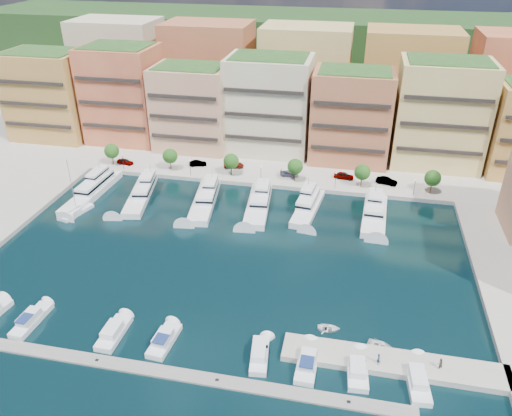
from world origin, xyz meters
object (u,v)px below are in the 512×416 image
Objects in this scene: yacht_0 at (93,189)px; car_2 at (234,165)px; lamppost_1 at (190,165)px; cruiser_8 at (357,371)px; yacht_1 at (142,192)px; car_0 at (125,162)px; tree_1 at (170,156)px; person_1 at (440,363)px; yacht_3 at (259,202)px; cruiser_4 at (164,341)px; cruiser_3 at (114,333)px; yacht_4 at (308,206)px; car_1 at (198,163)px; sailboat_2 at (76,212)px; tender_2 at (381,346)px; car_3 at (289,174)px; tree_2 at (231,161)px; cruiser_9 at (417,380)px; tree_0 at (112,151)px; cruiser_1 at (31,320)px; cruiser_7 at (307,363)px; tree_4 at (362,172)px; yacht_2 at (205,198)px; lamppost_4 at (415,185)px; car_4 at (344,176)px; person_0 at (379,359)px; lamppost_2 at (261,171)px; yacht_5 at (375,212)px; tree_3 at (295,167)px; tree_5 at (433,178)px; cruiser_6 at (259,356)px; lamppost_0 at (123,159)px; lamppost_3 at (336,178)px.

yacht_0 is 35.21m from car_2.
lamppost_1 reaches higher than cruiser_8.
yacht_1 is 4.76× the size of car_0.
person_1 is (60.10, -55.61, -2.89)m from tree_1.
yacht_0 is at bearing -174.74° from car_0.
lamppost_1 is at bearing 150.94° from yacht_3.
cruiser_8 is at bearing -166.05° from car_2.
cruiser_3 is at bearing 179.91° from cruiser_4.
cruiser_8 is 11.53m from person_1.
yacht_4 is (11.03, 0.87, -0.12)m from yacht_3.
sailboat_2 is at bearing 129.51° from car_1.
car_3 is (-21.92, 54.58, 1.25)m from tender_2.
tree_2 reaches higher than lamppost_1.
person_1 is at bearing 39.06° from cruiser_9.
cruiser_1 is (13.89, -58.11, -4.17)m from tree_0.
tree_0 is 82.12m from cruiser_7.
yacht_0 is at bearing -166.56° from tree_4.
yacht_4 is at bearing 2.21° from yacht_1.
yacht_2 reaches higher than cruiser_3.
tree_4 is 12.25m from lamppost_4.
cruiser_4 is 1.56× the size of car_4.
yacht_0 is 2.72× the size of cruiser_1.
tree_0 and tree_4 have the same top height.
tree_4 reaches higher than lamppost_1.
person_0 is (9.82, 1.51, 1.35)m from cruiser_7.
sailboat_2 is at bearing 148.57° from cruiser_7.
tree_2 is 0.75× the size of cruiser_4.
tree_0 reaches higher than lamppost_2.
yacht_0 and yacht_5 have the same top height.
yacht_3 is at bearing 124.94° from cruiser_9.
tree_3 is 8.37m from lamppost_2.
tree_0 is at bearing 115.75° from cruiser_3.
tree_5 is 1.29× the size of car_0.
person_1 reaches higher than cruiser_3.
tree_5 reaches higher than yacht_5.
sailboat_2 reaches higher than cruiser_6.
cruiser_4 is at bearing -127.01° from tree_5.
car_0 is (3.02, 0.72, -3.00)m from tree_0.
tree_5 is at bearing 44.70° from yacht_5.
tree_3 is 0.71× the size of cruiser_7.
tender_2 is (26.56, -39.09, -0.79)m from yacht_3.
yacht_0 reaches higher than car_3.
tree_3 is at bearing 64.61° from yacht_3.
tree_4 is at bearing 0.00° from tree_3.
tree_0 is 1.35× the size of lamppost_0.
yacht_0 is (-13.99, -14.81, -3.53)m from tree_1.
sailboat_2 reaches higher than cruiser_3.
yacht_3 is at bearing -149.27° from tree_4.
lamppost_0 is at bearing 134.00° from cruiser_7.
lamppost_3 is 0.19× the size of yacht_0.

